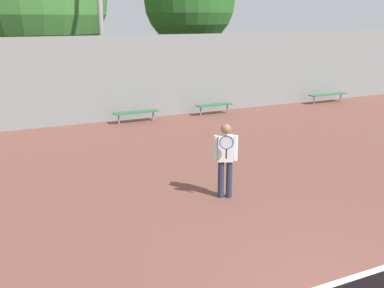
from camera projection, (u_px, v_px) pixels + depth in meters
The scene contains 6 objects.
tennis_player at pixel (225, 156), 10.09m from camera, with size 0.52×0.50×1.73m.
bench_courtside_near at pixel (214, 105), 19.06m from camera, with size 1.60×0.40×0.44m.
bench_courtside_far at pixel (136, 113), 17.61m from camera, with size 1.78×0.40×0.44m.
bench_adjacent_court at pixel (328, 95), 21.65m from camera, with size 2.08×0.40×0.44m.
back_fence at pixel (101, 80), 17.40m from camera, with size 34.58×0.06×3.34m.
tree_dark_dense at pixel (189, 1), 22.46m from camera, with size 4.55×4.55×7.08m.
Camera 1 is at (-4.32, -3.43, 4.00)m, focal length 42.00 mm.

